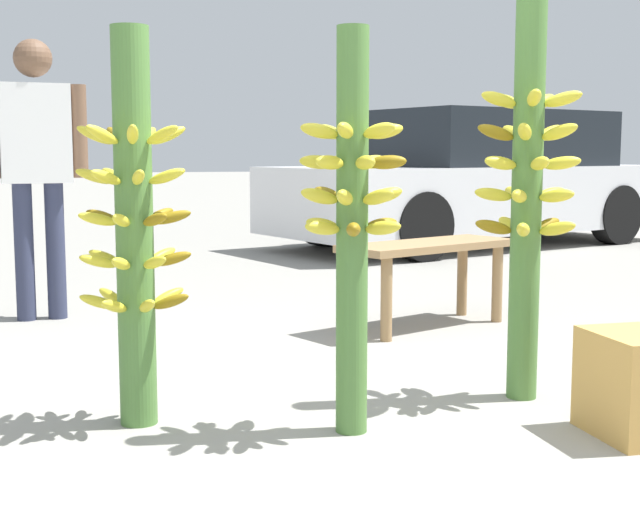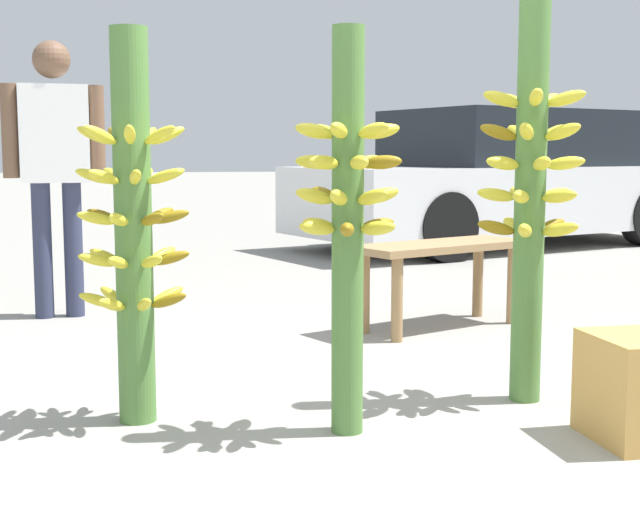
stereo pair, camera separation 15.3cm
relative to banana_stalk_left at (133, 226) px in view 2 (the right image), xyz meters
name	(u,v)px [view 2 (the right image)]	position (x,y,z in m)	size (l,w,h in m)	color
ground_plane	(358,442)	(0.72, -0.39, -0.70)	(80.00, 80.00, 0.00)	gray
banana_stalk_left	(133,226)	(0.00, 0.00, 0.00)	(0.40, 0.40, 1.39)	#4C7A38
banana_stalk_center	(348,218)	(0.71, -0.28, 0.04)	(0.37, 0.37, 1.38)	#4C7A38
banana_stalk_right	(530,183)	(1.48, -0.03, 0.14)	(0.40, 0.41, 1.64)	#4C7A38
vendor_person	(55,153)	(-0.44, 2.17, 0.25)	(0.58, 0.21, 1.59)	#2D334C
market_bench	(441,259)	(1.64, 1.39, -0.32)	(1.10, 0.76, 0.47)	#99754C
parked_car	(503,181)	(3.72, 5.40, -0.04)	(4.62, 3.03, 1.38)	silver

